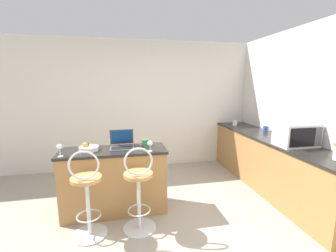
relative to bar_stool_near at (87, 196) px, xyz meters
name	(u,v)px	position (x,y,z in m)	size (l,w,h in m)	color
ground_plane	(158,244)	(0.76, -0.30, -0.50)	(20.00, 20.00, 0.00)	gray
wall_back	(139,106)	(0.76, 2.16, 0.80)	(12.00, 0.06, 2.60)	silver
breakfast_bar	(115,181)	(0.29, 0.49, -0.06)	(1.39, 0.50, 0.88)	#9E703D
counter_right	(270,163)	(2.80, 0.67, -0.06)	(0.62, 2.96, 0.88)	#9E703D
bar_stool_near	(87,196)	(0.00, 0.00, 0.00)	(0.40, 0.40, 1.05)	silver
bar_stool_far	(139,191)	(0.58, 0.00, 0.00)	(0.40, 0.40, 1.05)	silver
laptop	(122,143)	(0.40, 0.58, 0.44)	(0.32, 0.32, 0.24)	#47474C
microwave	(297,135)	(2.79, 0.16, 0.54)	(0.54, 0.34, 0.32)	silver
mug_green	(145,143)	(0.72, 0.55, 0.43)	(0.10, 0.09, 0.10)	#338447
mug_blue	(266,129)	(2.99, 1.12, 0.43)	(0.10, 0.08, 0.09)	#2D51AD
mug_white	(235,123)	(2.71, 1.75, 0.43)	(0.10, 0.08, 0.10)	white
fruit_bowl	(88,148)	(-0.03, 0.50, 0.42)	(0.25, 0.25, 0.11)	silver
wine_glass_tall	(60,147)	(-0.32, 0.31, 0.50)	(0.07, 0.07, 0.16)	silver
wine_glass_short	(150,144)	(0.76, 0.31, 0.48)	(0.07, 0.07, 0.14)	silver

